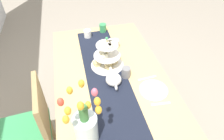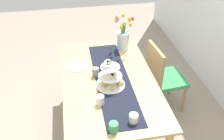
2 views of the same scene
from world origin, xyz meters
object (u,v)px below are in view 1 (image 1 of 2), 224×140
tiered_cake_stand (107,57)px  tulip_vase (85,126)px  dinner_plate_left (154,90)px  knife_left (147,78)px  chair_left (32,127)px  teapot (114,79)px  fork_left (161,104)px  mug_orange (103,28)px  cream_jug (88,34)px  mug_grey (126,72)px  mug_white_text (115,44)px  dining_table (110,80)px

tiered_cake_stand → tulip_vase: 0.76m
tulip_vase → dinner_plate_left: bearing=-62.3°
dinner_plate_left → knife_left: bearing=0.0°
tiered_cake_stand → chair_left: bearing=116.9°
tiered_cake_stand → teapot: (-0.25, -0.00, -0.04)m
fork_left → mug_orange: (1.14, 0.22, 0.04)m
tiered_cake_stand → cream_jug: (0.52, 0.10, -0.05)m
teapot → dinner_plate_left: 0.34m
chair_left → tiered_cake_stand: size_ratio=2.99×
tiered_cake_stand → mug_orange: 0.60m
tulip_vase → tiered_cake_stand: bearing=-21.8°
teapot → knife_left: bearing=-89.5°
mug_grey → mug_white_text: size_ratio=1.00×
chair_left → tulip_vase: 0.67m
teapot → tulip_vase: tulip_vase is taller
cream_jug → tiered_cake_stand: bearing=-168.7°
teapot → mug_white_text: (0.51, -0.14, -0.01)m
dining_table → mug_grey: size_ratio=17.00×
teapot → cream_jug: size_ratio=2.80×
tulip_vase → mug_white_text: tulip_vase is taller
dining_table → mug_orange: mug_orange is taller
dining_table → dinner_plate_left: dinner_plate_left is taller
teapot → mug_orange: teapot is taller
dining_table → mug_white_text: mug_white_text is taller
tiered_cake_stand → mug_white_text: (0.25, -0.14, -0.05)m
dining_table → tulip_vase: tulip_vase is taller
knife_left → mug_orange: (0.85, 0.22, 0.04)m
tulip_vase → cream_jug: size_ratio=5.25×
cream_jug → knife_left: size_ratio=0.50×
tulip_vase → fork_left: (0.16, -0.58, -0.15)m
chair_left → mug_white_text: size_ratio=9.58×
chair_left → teapot: chair_left is taller
knife_left → mug_orange: mug_orange is taller
teapot → fork_left: 0.42m
dinner_plate_left → mug_white_text: (0.65, 0.16, 0.04)m
teapot → tulip_vase: (-0.45, 0.28, 0.09)m
knife_left → tulip_vase: bearing=127.7°
dining_table → teapot: (-0.15, 0.00, 0.16)m
teapot → mug_white_text: bearing=-15.4°
fork_left → knife_left: (0.29, 0.00, 0.00)m
tiered_cake_stand → cream_jug: 0.53m
chair_left → teapot: 0.77m
dining_table → mug_white_text: size_ratio=17.00×
chair_left → tulip_vase: (-0.34, -0.43, 0.38)m
teapot → knife_left: size_ratio=1.40×
tulip_vase → mug_white_text: size_ratio=4.70×
mug_grey → knife_left: bearing=-109.7°
dinner_plate_left → mug_grey: (0.21, 0.17, 0.05)m
knife_left → fork_left: bearing=180.0°
dining_table → teapot: 0.22m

